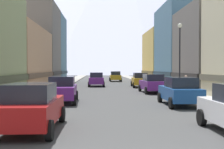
{
  "coord_description": "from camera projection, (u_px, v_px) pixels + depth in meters",
  "views": [
    {
      "loc": [
        -1.29,
        -5.4,
        2.35
      ],
      "look_at": [
        0.96,
        44.73,
        1.25
      ],
      "focal_mm": 47.1,
      "sensor_mm": 36.0,
      "label": 1
    }
  ],
  "objects": [
    {
      "name": "storefront_left_3",
      "position": [
        36.0,
        46.0,
        43.57
      ],
      "size": [
        6.44,
        8.62,
        11.71
      ],
      "color": "#66605B",
      "rests_on": "ground"
    },
    {
      "name": "sidewalk_right",
      "position": [
        153.0,
        84.0,
        40.74
      ],
      "size": [
        2.5,
        100.0,
        0.15
      ],
      "primitive_type": "cube",
      "color": "gray",
      "rests_on": "ground"
    },
    {
      "name": "sidewalk_left",
      "position": [
        63.0,
        85.0,
        40.18
      ],
      "size": [
        2.5,
        100.0,
        0.15
      ],
      "primitive_type": "cube",
      "color": "gray",
      "rests_on": "ground"
    },
    {
      "name": "car_right_3",
      "position": [
        140.0,
        80.0,
        36.08
      ],
      "size": [
        2.21,
        4.47,
        1.78
      ],
      "color": "#B28419",
      "rests_on": "ground"
    },
    {
      "name": "car_right_2",
      "position": [
        153.0,
        83.0,
        27.75
      ],
      "size": [
        2.2,
        4.46,
        1.78
      ],
      "color": "#591E72",
      "rests_on": "ground"
    },
    {
      "name": "potted_plant_1",
      "position": [
        219.0,
        92.0,
        20.24
      ],
      "size": [
        0.64,
        0.64,
        0.91
      ],
      "color": "#4C4C51",
      "rests_on": "sidewalk_right"
    },
    {
      "name": "car_driving_1",
      "position": [
        115.0,
        76.0,
        51.49
      ],
      "size": [
        2.06,
        4.4,
        1.78
      ],
      "color": "#B28419",
      "rests_on": "ground"
    },
    {
      "name": "storefront_right_4",
      "position": [
        172.0,
        57.0,
        53.69
      ],
      "size": [
        9.49,
        12.28,
        9.06
      ],
      "color": "#D8B259",
      "rests_on": "ground"
    },
    {
      "name": "car_driving_0",
      "position": [
        96.0,
        79.0,
        37.89
      ],
      "size": [
        2.06,
        4.4,
        1.78
      ],
      "color": "#591E72",
      "rests_on": "ground"
    },
    {
      "name": "car_left_1",
      "position": [
        62.0,
        89.0,
        19.98
      ],
      "size": [
        2.2,
        4.46,
        1.78
      ],
      "color": "#591E72",
      "rests_on": "ground"
    },
    {
      "name": "car_right_1",
      "position": [
        180.0,
        91.0,
        18.43
      ],
      "size": [
        2.1,
        4.42,
        1.78
      ],
      "color": "#19478C",
      "rests_on": "ground"
    },
    {
      "name": "streetlamp_right",
      "position": [
        180.0,
        48.0,
        24.06
      ],
      "size": [
        0.36,
        0.36,
        5.86
      ],
      "color": "black",
      "rests_on": "sidewalk_right"
    },
    {
      "name": "mountain_backdrop",
      "position": [
        119.0,
        4.0,
        264.63
      ],
      "size": [
        344.1,
        344.1,
        119.91
      ],
      "primitive_type": "cone",
      "color": "silver",
      "rests_on": "ground"
    },
    {
      "name": "storefront_left_4",
      "position": [
        44.0,
        50.0,
        52.35
      ],
      "size": [
        7.6,
        8.55,
        11.61
      ],
      "color": "slate",
      "rests_on": "ground"
    },
    {
      "name": "storefront_right_2",
      "position": [
        223.0,
        51.0,
        30.68
      ],
      "size": [
        8.64,
        9.42,
        8.67
      ],
      "color": "#66605B",
      "rests_on": "ground"
    },
    {
      "name": "storefront_right_3",
      "position": [
        192.0,
        47.0,
        41.31
      ],
      "size": [
        8.89,
        11.33,
        11.09
      ],
      "color": "slate",
      "rests_on": "ground"
    },
    {
      "name": "car_left_0",
      "position": [
        32.0,
        107.0,
        10.97
      ],
      "size": [
        2.07,
        4.4,
        1.78
      ],
      "color": "#9E1111",
      "rests_on": "ground"
    },
    {
      "name": "pedestrian_1",
      "position": [
        186.0,
        85.0,
        25.4
      ],
      "size": [
        0.36,
        0.36,
        1.58
      ],
      "color": "brown",
      "rests_on": "sidewalk_right"
    }
  ]
}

